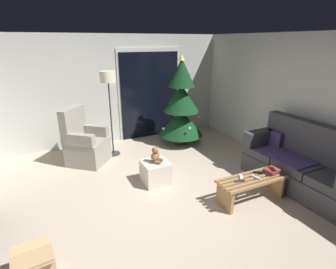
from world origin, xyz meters
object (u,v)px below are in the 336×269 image
Objects in this scene: remote_white at (241,177)px; armchair at (85,144)px; couch at (303,165)px; ottoman at (156,172)px; remote_graphite at (239,181)px; coffee_table at (251,185)px; christmas_tree at (181,106)px; teddy_bear_chestnut at (156,156)px; book_stack at (272,171)px; cardboard_box_open_near_shelf at (34,269)px; floor_lamp at (108,85)px; remote_black at (258,173)px; cell_phone at (272,169)px; remote_silver at (256,177)px.

remote_white is 0.14× the size of armchair.
couch is 4.46× the size of ottoman.
armchair reaches higher than remote_white.
coffee_table is at bearing -79.23° from remote_graphite.
teddy_bear_chestnut is at bearing -130.55° from christmas_tree.
remote_graphite reaches higher than coffee_table.
ottoman is at bearing 151.55° from couch.
remote_graphite is at bearing 179.46° from book_stack.
remote_white reaches higher than cardboard_box_open_near_shelf.
couch is 4.16× the size of cardboard_box_open_near_shelf.
remote_graphite and remote_white have the same top height.
coffee_table is 0.53× the size of christmas_tree.
remote_white is at bearing -40.27° from remote_graphite.
book_stack is at bearing 176.63° from couch.
floor_lamp reaches higher than book_stack.
remote_black is 0.55× the size of teddy_bear_chestnut.
remote_white is (-0.14, 0.08, 0.14)m from coffee_table.
floor_lamp reaches higher than cell_phone.
book_stack is 0.58× the size of ottoman.
armchair is at bearing 156.12° from cell_phone.
couch reaches higher than coffee_table.
cell_phone is at bearing -55.10° from floor_lamp.
remote_black and remote_silver have the same top height.
ottoman is (-1.51, 1.13, -0.23)m from book_stack.
remote_black is 0.44m from remote_graphite.
remote_black is (0.19, 0.08, 0.14)m from coffee_table.
teddy_bear_chestnut is at bearing -54.69° from armchair.
cell_phone is at bearing 24.96° from remote_white.
remote_black is 1.08× the size of cell_phone.
remote_black and remote_white have the same top height.
cardboard_box_open_near_shelf is (-3.21, -0.26, -0.25)m from remote_black.
christmas_tree reaches higher than remote_black.
armchair is at bearing 129.84° from coffee_table.
remote_graphite is 0.62m from cell_phone.
remote_silver is 0.22m from remote_white.
christmas_tree is (-0.03, 2.52, 0.52)m from remote_black.
coffee_table is 7.05× the size of remote_black.
christmas_tree reaches higher than remote_graphite.
coffee_table is 7.05× the size of remote_white.
coffee_table is at bearing -50.16° from armchair.
cardboard_box_open_near_shelf is (-3.07, -0.16, -0.25)m from remote_silver.
cell_phone is 2.67m from christmas_tree.
remote_black is at bearing -67.94° from remote_graphite.
armchair is (-2.26, 2.40, 0.01)m from remote_black.
christmas_tree is 1.82× the size of armchair.
ottoman is 1.54× the size of teddy_bear_chestnut.
coffee_table is 1.59m from ottoman.
couch is 0.66m from book_stack.
cell_phone is (0.33, 0.00, 0.07)m from remote_silver.
remote_graphite is at bearing -18.52° from remote_silver.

